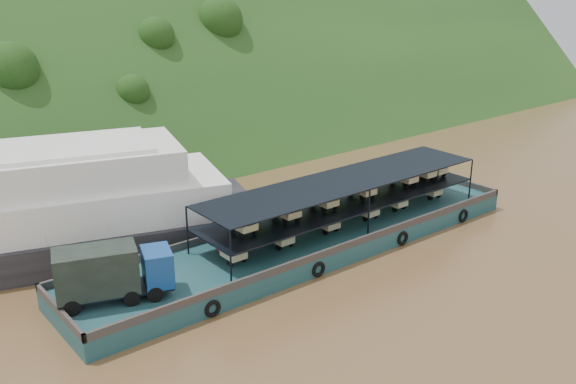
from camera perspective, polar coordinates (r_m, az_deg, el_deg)
ground at (r=47.53m, az=4.16°, el=-4.08°), size 160.00×160.00×0.00m
hillside at (r=76.45m, az=-14.47°, el=4.49°), size 140.00×39.60×39.60m
cargo_barge at (r=44.25m, az=0.72°, el=-4.30°), size 35.10×7.18×4.54m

